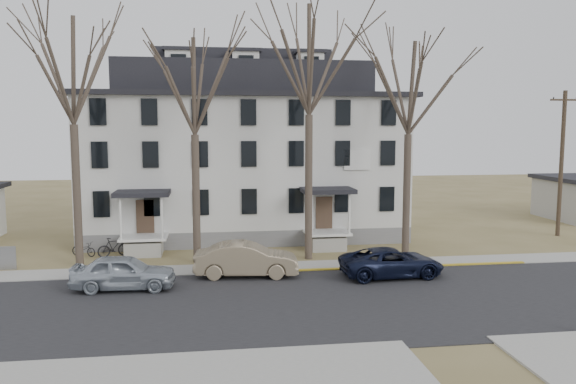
{
  "coord_description": "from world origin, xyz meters",
  "views": [
    {
      "loc": [
        -4.22,
        -19.78,
        7.13
      ],
      "look_at": [
        -0.24,
        9.0,
        3.78
      ],
      "focal_mm": 35.0,
      "sensor_mm": 36.0,
      "label": 1
    }
  ],
  "objects": [
    {
      "name": "ground",
      "position": [
        0.0,
        0.0,
        0.0
      ],
      "size": [
        120.0,
        120.0,
        0.0
      ],
      "primitive_type": "plane",
      "color": "olive",
      "rests_on": "ground"
    },
    {
      "name": "main_road",
      "position": [
        0.0,
        2.0,
        0.0
      ],
      "size": [
        120.0,
        10.0,
        0.04
      ],
      "primitive_type": "cube",
      "color": "#27272A",
      "rests_on": "ground"
    },
    {
      "name": "far_sidewalk",
      "position": [
        0.0,
        8.0,
        0.0
      ],
      "size": [
        120.0,
        2.0,
        0.08
      ],
      "primitive_type": "cube",
      "color": "#A09F97",
      "rests_on": "ground"
    },
    {
      "name": "yellow_curb",
      "position": [
        5.0,
        7.1,
        0.0
      ],
      "size": [
        14.0,
        0.25,
        0.06
      ],
      "primitive_type": "cube",
      "color": "gold",
      "rests_on": "ground"
    },
    {
      "name": "boarding_house",
      "position": [
        -2.0,
        17.95,
        5.38
      ],
      "size": [
        20.8,
        12.36,
        12.05
      ],
      "color": "slate",
      "rests_on": "ground"
    },
    {
      "name": "tree_far_left",
      "position": [
        -11.0,
        9.8,
        10.34
      ],
      "size": [
        8.4,
        8.4,
        13.72
      ],
      "color": "#473B31",
      "rests_on": "ground"
    },
    {
      "name": "tree_mid_left",
      "position": [
        -5.0,
        9.8,
        9.6
      ],
      "size": [
        7.8,
        7.8,
        12.74
      ],
      "color": "#473B31",
      "rests_on": "ground"
    },
    {
      "name": "tree_center",
      "position": [
        1.0,
        9.8,
        11.08
      ],
      "size": [
        9.0,
        9.0,
        14.7
      ],
      "color": "#473B31",
      "rests_on": "ground"
    },
    {
      "name": "tree_mid_right",
      "position": [
        6.5,
        9.8,
        9.6
      ],
      "size": [
        7.8,
        7.8,
        12.74
      ],
      "color": "#473B31",
      "rests_on": "ground"
    },
    {
      "name": "utility_pole_far",
      "position": [
        18.5,
        14.0,
        4.9
      ],
      "size": [
        2.0,
        0.28,
        9.5
      ],
      "color": "#3D3023",
      "rests_on": "ground"
    },
    {
      "name": "car_silver",
      "position": [
        -8.09,
        5.07,
        0.77
      ],
      "size": [
        4.58,
        2.03,
        1.53
      ],
      "primitive_type": "imported",
      "rotation": [
        0.0,
        0.0,
        1.52
      ],
      "color": "#A9B3BE",
      "rests_on": "ground"
    },
    {
      "name": "car_tan",
      "position": [
        -2.59,
        6.52,
        0.81
      ],
      "size": [
        5.08,
        2.19,
        1.63
      ],
      "primitive_type": "imported",
      "rotation": [
        0.0,
        0.0,
        1.47
      ],
      "color": "gray",
      "rests_on": "ground"
    },
    {
      "name": "car_navy",
      "position": [
        4.29,
        5.52,
        0.69
      ],
      "size": [
        5.06,
        2.56,
        1.37
      ],
      "primitive_type": "imported",
      "rotation": [
        0.0,
        0.0,
        1.63
      ],
      "color": "black",
      "rests_on": "ground"
    },
    {
      "name": "bicycle_left",
      "position": [
        -11.26,
        11.93,
        0.4
      ],
      "size": [
        1.6,
        1.16,
        0.8
      ],
      "primitive_type": "imported",
      "rotation": [
        0.0,
        0.0,
        1.11
      ],
      "color": "black",
      "rests_on": "ground"
    },
    {
      "name": "bicycle_right",
      "position": [
        -9.56,
        11.57,
        0.54
      ],
      "size": [
        1.85,
        1.15,
        1.08
      ],
      "primitive_type": "imported",
      "rotation": [
        0.0,
        0.0,
        1.96
      ],
      "color": "black",
      "rests_on": "ground"
    }
  ]
}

